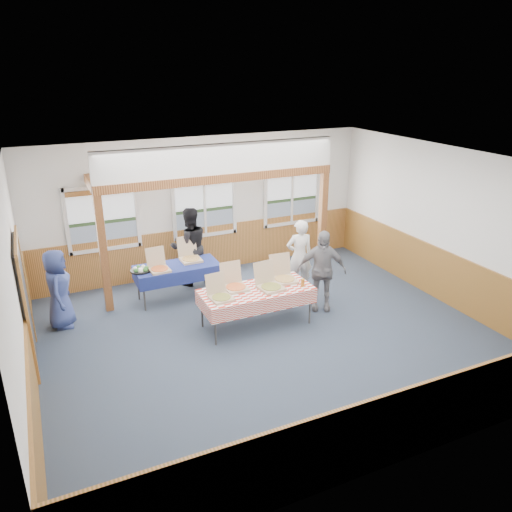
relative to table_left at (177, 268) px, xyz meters
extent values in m
plane|color=#2A3144|center=(1.07, -2.24, -0.70)|extent=(8.00, 8.00, 0.00)
plane|color=white|center=(1.07, -2.24, 2.50)|extent=(8.00, 8.00, 0.00)
plane|color=silver|center=(1.07, 1.26, 0.90)|extent=(8.00, 0.00, 8.00)
plane|color=silver|center=(1.07, -5.74, 0.90)|extent=(8.00, 0.00, 8.00)
plane|color=silver|center=(-2.93, -2.24, 0.90)|extent=(0.00, 8.00, 8.00)
plane|color=silver|center=(5.07, -2.24, 0.90)|extent=(0.00, 8.00, 8.00)
cube|color=brown|center=(1.07, 1.24, -0.15)|extent=(7.98, 0.05, 1.10)
cube|color=brown|center=(1.07, -5.71, -0.15)|extent=(7.98, 0.05, 1.10)
cube|color=brown|center=(-2.91, -2.24, -0.15)|extent=(0.05, 6.98, 1.10)
cube|color=brown|center=(5.04, -2.24, -0.15)|extent=(0.05, 6.98, 1.10)
cube|color=#373737|center=(-2.89, -1.34, 0.35)|extent=(0.06, 1.30, 2.10)
cube|color=silver|center=(-1.23, 1.20, 0.21)|extent=(1.52, 0.05, 0.08)
cube|color=silver|center=(-1.23, 1.20, 1.59)|extent=(1.52, 0.05, 0.08)
cube|color=silver|center=(-1.97, 1.20, 0.90)|extent=(0.08, 0.05, 1.46)
cube|color=silver|center=(-0.49, 1.20, 0.90)|extent=(0.08, 0.05, 1.46)
cube|color=silver|center=(-1.23, 1.20, 0.90)|extent=(0.05, 0.05, 1.30)
cube|color=slate|center=(-1.23, 1.24, 0.51)|extent=(1.40, 0.02, 0.52)
cube|color=#243A1D|center=(-1.23, 1.24, 0.81)|extent=(1.40, 0.02, 0.08)
cube|color=silver|center=(-1.23, 1.24, 1.20)|extent=(1.40, 0.02, 0.70)
cube|color=brown|center=(-1.23, 1.18, 1.49)|extent=(1.40, 0.07, 0.10)
cube|color=silver|center=(1.07, 1.20, 0.21)|extent=(1.52, 0.05, 0.08)
cube|color=silver|center=(1.07, 1.20, 1.59)|extent=(1.52, 0.05, 0.08)
cube|color=silver|center=(0.33, 1.20, 0.90)|extent=(0.08, 0.05, 1.46)
cube|color=silver|center=(1.81, 1.20, 0.90)|extent=(0.08, 0.05, 1.46)
cube|color=silver|center=(1.07, 1.20, 0.90)|extent=(0.05, 0.05, 1.30)
cube|color=slate|center=(1.07, 1.24, 0.51)|extent=(1.40, 0.02, 0.52)
cube|color=#243A1D|center=(1.07, 1.24, 0.81)|extent=(1.40, 0.02, 0.08)
cube|color=silver|center=(1.07, 1.24, 1.20)|extent=(1.40, 0.02, 0.70)
cube|color=brown|center=(1.07, 1.18, 1.49)|extent=(1.40, 0.07, 0.10)
cube|color=silver|center=(3.37, 1.20, 0.21)|extent=(1.52, 0.05, 0.08)
cube|color=silver|center=(3.37, 1.20, 1.59)|extent=(1.52, 0.05, 0.08)
cube|color=silver|center=(2.63, 1.20, 0.90)|extent=(0.08, 0.05, 1.46)
cube|color=silver|center=(4.11, 1.20, 0.90)|extent=(0.08, 0.05, 1.46)
cube|color=silver|center=(3.37, 1.20, 0.90)|extent=(0.05, 0.05, 1.30)
cube|color=slate|center=(3.37, 1.24, 0.51)|extent=(1.40, 0.02, 0.52)
cube|color=#243A1D|center=(3.37, 1.24, 0.81)|extent=(1.40, 0.02, 0.08)
cube|color=silver|center=(3.37, 1.24, 1.20)|extent=(1.40, 0.02, 0.70)
cube|color=brown|center=(3.37, 1.18, 1.49)|extent=(1.40, 0.07, 0.10)
cube|color=#542A12|center=(-1.43, 0.06, 0.50)|extent=(0.15, 0.15, 2.40)
cube|color=#542A12|center=(3.57, 0.06, 0.50)|extent=(0.15, 0.15, 2.40)
cube|color=#542A12|center=(1.07, 0.06, 1.79)|extent=(5.15, 0.18, 0.18)
cylinder|color=#373737|center=(-0.78, -0.29, -0.33)|extent=(0.04, 0.04, 0.73)
cylinder|color=#373737|center=(-0.78, 0.29, -0.33)|extent=(0.04, 0.04, 0.73)
cylinder|color=#373737|center=(0.78, -0.29, -0.33)|extent=(0.04, 0.04, 0.73)
cylinder|color=#373737|center=(0.78, 0.29, -0.33)|extent=(0.04, 0.04, 0.73)
cube|color=#373737|center=(0.00, 0.00, 0.04)|extent=(1.77, 0.95, 0.03)
cube|color=navy|center=(0.00, 0.00, 0.06)|extent=(1.84, 1.02, 0.01)
cube|color=navy|center=(0.00, -0.38, -0.09)|extent=(1.72, 0.27, 0.28)
cube|color=navy|center=(0.00, 0.38, -0.09)|extent=(1.72, 0.27, 0.28)
cylinder|color=#373737|center=(0.06, -2.13, -0.33)|extent=(0.04, 0.04, 0.73)
cylinder|color=#373737|center=(0.06, -1.40, -0.33)|extent=(0.04, 0.04, 0.73)
cylinder|color=#373737|center=(1.99, -2.13, -0.33)|extent=(0.04, 0.04, 0.73)
cylinder|color=#373737|center=(1.99, -1.40, -0.33)|extent=(0.04, 0.04, 0.73)
cube|color=#373737|center=(1.02, -1.77, 0.04)|extent=(2.09, 0.96, 0.03)
cube|color=red|center=(1.02, -1.77, 0.06)|extent=(2.15, 1.02, 0.01)
cube|color=red|center=(1.02, -2.22, -0.09)|extent=(2.10, 0.12, 0.28)
cube|color=red|center=(1.02, -1.31, -0.09)|extent=(2.10, 0.12, 0.28)
cube|color=tan|center=(-0.40, -0.15, 0.08)|extent=(0.41, 0.41, 0.04)
cylinder|color=gold|center=(-0.40, -0.15, 0.11)|extent=(0.36, 0.36, 0.01)
cube|color=tan|center=(-0.41, 0.09, 0.30)|extent=(0.40, 0.12, 0.39)
cube|color=tan|center=(0.35, 0.12, 0.08)|extent=(0.42, 0.42, 0.05)
cylinder|color=#E3CF69|center=(0.35, 0.12, 0.12)|extent=(0.37, 0.37, 0.01)
cube|color=tan|center=(0.35, 0.37, 0.31)|extent=(0.42, 0.10, 0.41)
cube|color=tan|center=(0.27, -1.91, 0.08)|extent=(0.42, 0.42, 0.04)
cylinder|color=#B78A39|center=(0.27, -1.91, 0.11)|extent=(0.36, 0.36, 0.01)
cube|color=tan|center=(0.25, -1.68, 0.29)|extent=(0.39, 0.13, 0.38)
cube|color=tan|center=(0.67, -1.62, 0.08)|extent=(0.42, 0.42, 0.05)
cylinder|color=gold|center=(0.67, -1.62, 0.11)|extent=(0.37, 0.37, 0.01)
cube|color=tan|center=(0.67, -1.36, 0.31)|extent=(0.42, 0.10, 0.41)
cube|color=tan|center=(1.27, -1.89, 0.08)|extent=(0.47, 0.47, 0.05)
cylinder|color=#B78A39|center=(1.27, -1.89, 0.12)|extent=(0.41, 0.41, 0.01)
cube|color=tan|center=(1.24, -1.63, 0.32)|extent=(0.43, 0.15, 0.42)
cube|color=tan|center=(1.67, -1.67, 0.09)|extent=(0.47, 0.47, 0.05)
cylinder|color=#E3CF69|center=(1.67, -1.67, 0.12)|extent=(0.41, 0.41, 0.01)
cube|color=tan|center=(1.70, -1.41, 0.32)|extent=(0.44, 0.14, 0.42)
cylinder|color=black|center=(-0.75, 0.00, 0.08)|extent=(0.42, 0.42, 0.03)
cylinder|color=silver|center=(-0.75, 0.00, 0.10)|extent=(0.09, 0.09, 0.04)
sphere|color=#34722B|center=(-0.63, 0.00, 0.11)|extent=(0.09, 0.09, 0.09)
sphere|color=silver|center=(-0.68, 0.09, 0.11)|extent=(0.09, 0.09, 0.09)
sphere|color=#34722B|center=(-0.78, 0.11, 0.11)|extent=(0.09, 0.09, 0.09)
sphere|color=silver|center=(-0.85, 0.05, 0.11)|extent=(0.09, 0.09, 0.09)
sphere|color=#34722B|center=(-0.85, -0.05, 0.11)|extent=(0.09, 0.09, 0.09)
sphere|color=silver|center=(-0.78, -0.11, 0.11)|extent=(0.09, 0.09, 0.09)
sphere|color=#34722B|center=(-0.68, -0.09, 0.11)|extent=(0.09, 0.09, 0.09)
cylinder|color=#A2611B|center=(1.87, -2.02, 0.14)|extent=(0.07, 0.07, 0.15)
imported|color=silver|center=(2.54, -0.70, 0.11)|extent=(0.65, 0.48, 1.62)
imported|color=black|center=(0.49, 0.64, 0.20)|extent=(0.87, 0.68, 1.78)
imported|color=navy|center=(-2.35, -0.24, 0.07)|extent=(0.62, 0.83, 1.54)
imported|color=slate|center=(2.51, -1.66, 0.14)|extent=(1.06, 0.82, 1.67)
camera|label=1|loc=(-2.50, -9.47, 3.99)|focal=35.00mm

